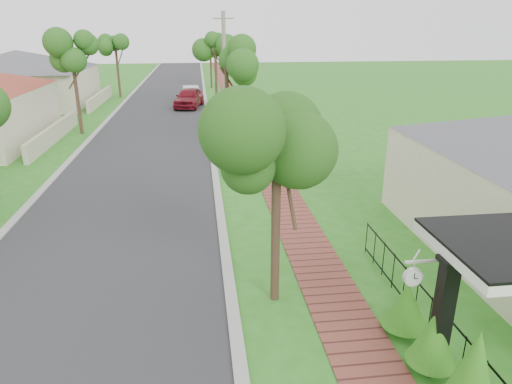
{
  "coord_description": "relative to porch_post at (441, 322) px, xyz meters",
  "views": [
    {
      "loc": [
        0.05,
        -7.94,
        6.54
      ],
      "look_at": [
        1.74,
        5.7,
        1.5
      ],
      "focal_mm": 32.0,
      "sensor_mm": 36.0,
      "label": 1
    }
  ],
  "objects": [
    {
      "name": "street_trees",
      "position": [
        -7.42,
        27.84,
        3.42
      ],
      "size": [
        10.7,
        37.65,
        5.89
      ],
      "color": "#382619",
      "rests_on": "ground"
    },
    {
      "name": "porch_post",
      "position": [
        0.0,
        0.0,
        0.0
      ],
      "size": [
        0.48,
        0.48,
        2.52
      ],
      "color": "black",
      "rests_on": "ground"
    },
    {
      "name": "parked_car_white",
      "position": [
        -5.19,
        35.79,
        -0.47
      ],
      "size": [
        1.74,
        4.04,
        1.3
      ],
      "primitive_type": "imported",
      "rotation": [
        0.0,
        0.0,
        0.09
      ],
      "color": "white",
      "rests_on": "ground"
    },
    {
      "name": "near_tree",
      "position": [
        -2.8,
        2.89,
        2.62
      ],
      "size": [
        1.83,
        1.83,
        4.71
      ],
      "color": "#382619",
      "rests_on": "ground"
    },
    {
      "name": "kerb_right",
      "position": [
        -3.9,
        21.0,
        -1.12
      ],
      "size": [
        0.3,
        120.0,
        0.1
      ],
      "primitive_type": "cube",
      "color": "#9E9E99",
      "rests_on": "ground"
    },
    {
      "name": "picket_fence",
      "position": [
        0.35,
        1.0,
        -0.59
      ],
      "size": [
        0.03,
        8.02,
        1.0
      ],
      "color": "black",
      "rests_on": "ground"
    },
    {
      "name": "station_clock",
      "position": [
        -0.49,
        0.4,
        0.83
      ],
      "size": [
        0.65,
        0.13,
        0.55
      ],
      "color": "silver",
      "rests_on": "ground"
    },
    {
      "name": "parked_car_red",
      "position": [
        -5.33,
        32.16,
        -0.31
      ],
      "size": [
        2.8,
        5.03,
        1.62
      ],
      "primitive_type": "imported",
      "rotation": [
        0.0,
        0.0,
        -0.2
      ],
      "color": "maroon",
      "rests_on": "ground"
    },
    {
      "name": "road",
      "position": [
        -7.55,
        21.0,
        -1.12
      ],
      "size": [
        7.0,
        120.0,
        0.02
      ],
      "primitive_type": "cube",
      "color": "#28282B",
      "rests_on": "ground"
    },
    {
      "name": "utility_pole",
      "position": [
        -2.92,
        21.0,
        2.59
      ],
      "size": [
        1.2,
        0.24,
        7.31
      ],
      "color": "gray",
      "rests_on": "ground"
    },
    {
      "name": "far_house_grey",
      "position": [
        -19.52,
        35.0,
        1.22
      ],
      "size": [
        15.56,
        15.56,
        4.6
      ],
      "color": "beige",
      "rests_on": "ground"
    },
    {
      "name": "ground",
      "position": [
        -4.55,
        1.0,
        -1.12
      ],
      "size": [
        160.0,
        160.0,
        0.0
      ],
      "primitive_type": "plane",
      "color": "#2C711B",
      "rests_on": "ground"
    },
    {
      "name": "hedge_row",
      "position": [
        -0.1,
        -0.69,
        -0.34
      ],
      "size": [
        0.92,
        4.7,
        2.07
      ],
      "color": "#257116",
      "rests_on": "ground"
    },
    {
      "name": "sidewalk",
      "position": [
        -1.3,
        21.0,
        -1.12
      ],
      "size": [
        1.5,
        120.0,
        0.03
      ],
      "primitive_type": "cube",
      "color": "brown",
      "rests_on": "ground"
    },
    {
      "name": "kerb_left",
      "position": [
        -11.2,
        21.0,
        -1.12
      ],
      "size": [
        0.3,
        120.0,
        0.1
      ],
      "primitive_type": "cube",
      "color": "#9E9E99",
      "rests_on": "ground"
    }
  ]
}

